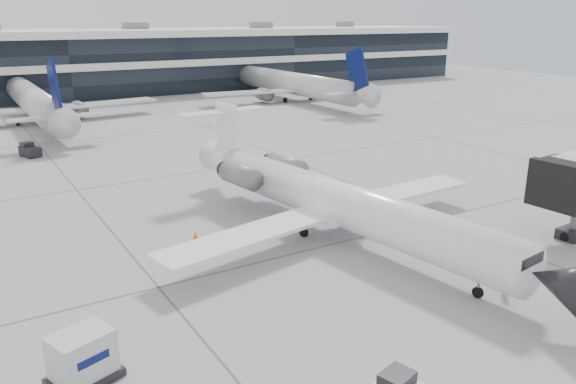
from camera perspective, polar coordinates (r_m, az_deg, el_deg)
ground at (r=34.13m, az=3.12°, el=-5.68°), size 220.00×220.00×0.00m
terminal at (r=109.63m, az=-22.31°, el=11.72°), size 170.00×22.00×10.00m
bg_jet_center at (r=82.53m, az=-24.16°, el=6.53°), size 32.00×40.00×9.60m
bg_jet_right at (r=95.92m, az=0.37°, el=9.35°), size 32.00×40.00×9.60m
regional_jet at (r=35.14m, az=4.72°, el=-0.85°), size 24.38×30.43×7.03m
ramp_worker at (r=30.63m, az=21.22°, el=-7.83°), size 0.78×0.66×1.83m
cargo_uld at (r=23.43m, az=-20.15°, el=-15.56°), size 2.93×2.53×2.03m
traffic_cone at (r=35.44m, az=-9.38°, el=-4.50°), size 0.44×0.44×0.62m
far_tug at (r=61.73m, az=-24.76°, el=3.86°), size 2.01×2.54×1.41m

